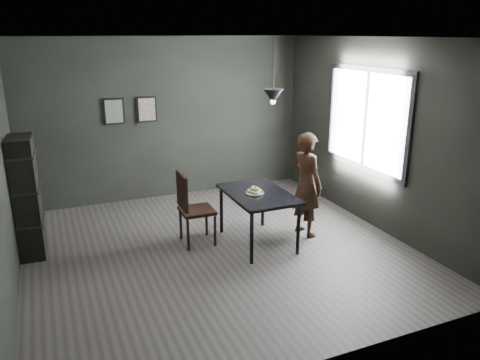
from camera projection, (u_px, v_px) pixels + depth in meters
name	position (u px, v px, depth m)	size (l,w,h in m)	color
ground	(218.00, 250.00, 6.43)	(5.00, 5.00, 0.00)	#34302D
back_wall	(167.00, 119.00, 8.20)	(5.00, 0.10, 2.80)	black
ceiling	(215.00, 37.00, 5.58)	(5.00, 5.00, 0.02)	silver
window_assembly	(365.00, 120.00, 7.04)	(0.04, 1.96, 1.56)	white
cafe_table	(258.00, 198.00, 6.45)	(0.80, 1.20, 0.75)	black
white_plate	(255.00, 193.00, 6.38)	(0.23, 0.23, 0.01)	white
donut_pile	(255.00, 191.00, 6.37)	(0.21, 0.21, 0.09)	beige
woman	(306.00, 184.00, 6.72)	(0.56, 0.37, 1.53)	black
wood_chair	(190.00, 204.00, 6.45)	(0.46, 0.46, 1.04)	black
shelf_unit	(27.00, 198.00, 6.06)	(0.30, 0.54, 1.61)	black
pendant_lamp	(273.00, 96.00, 6.21)	(0.28, 0.28, 0.86)	black
framed_print_left	(114.00, 111.00, 7.77)	(0.34, 0.04, 0.44)	black
framed_print_right	(147.00, 109.00, 7.98)	(0.34, 0.04, 0.44)	black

